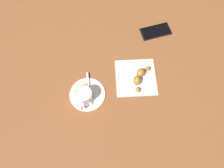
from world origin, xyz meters
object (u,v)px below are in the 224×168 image
Objects in this scene: napkin at (136,77)px; teaspoon at (89,94)px; sugar_packet at (81,89)px; cell_phone at (156,31)px; saucer at (87,94)px; croissant at (139,77)px; espresso_cup at (85,96)px.

teaspoon is at bearing 16.01° from napkin.
sugar_packet is (0.03, -0.02, 0.00)m from teaspoon.
napkin is 1.13× the size of cell_phone.
saucer is at bearing -9.66° from teaspoon.
saucer is 0.22m from croissant.
croissant reaches higher than napkin.
saucer is 1.66× the size of espresso_cup.
saucer is at bearing 12.50° from croissant.
napkin is (-0.19, -0.06, -0.01)m from teaspoon.
napkin is 1.48× the size of croissant.
croissant reaches higher than sugar_packet.
espresso_cup is 0.05m from sugar_packet.
saucer is 0.04m from espresso_cup.
sugar_packet is 0.23m from napkin.
saucer is at bearing 99.27° from sugar_packet.
croissant is at bearing -166.67° from teaspoon.
croissant is at bearing -163.59° from espresso_cup.
espresso_cup is 1.48× the size of sugar_packet.
teaspoon reaches higher than saucer.
sugar_packet is at bearing -38.46° from teaspoon.
saucer is 0.01m from teaspoon.
saucer is 0.86× the size of napkin.
saucer is 2.47× the size of sugar_packet.
cell_phone is (-0.33, -0.29, -0.03)m from espresso_cup.
cell_phone is at bearing -140.16° from saucer.
napkin is at bearing -30.97° from croissant.
teaspoon is 0.04m from sugar_packet.
saucer is 0.97× the size of cell_phone.
saucer is at bearing 15.04° from napkin.
napkin is (-0.21, -0.07, -0.03)m from espresso_cup.
cell_phone is (-0.32, -0.27, -0.01)m from teaspoon.
espresso_cup reaches higher than teaspoon.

